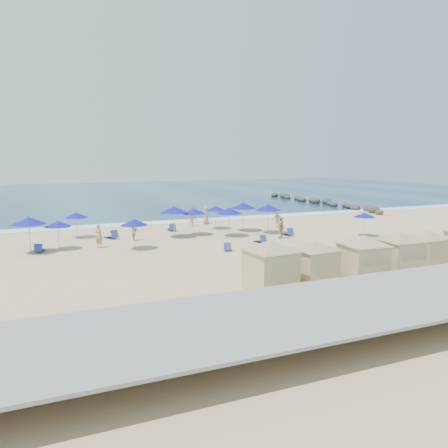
{
  "coord_description": "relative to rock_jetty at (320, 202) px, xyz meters",
  "views": [
    {
      "loc": [
        -13.75,
        -28.09,
        6.65
      ],
      "look_at": [
        -0.52,
        3.0,
        1.54
      ],
      "focal_mm": 35.0,
      "sensor_mm": 36.0,
      "label": 1
    }
  ],
  "objects": [
    {
      "name": "ground",
      "position": [
        -24.01,
        -24.9,
        -0.36
      ],
      "size": [
        160.0,
        160.0,
        0.0
      ],
      "primitive_type": "plane",
      "color": "tan",
      "rests_on": "ground"
    },
    {
      "name": "ocean",
      "position": [
        -24.01,
        30.1,
        -0.33
      ],
      "size": [
        160.0,
        80.0,
        0.06
      ],
      "primitive_type": "cube",
      "color": "#0E2F4E",
      "rests_on": "ground"
    },
    {
      "name": "surf_line",
      "position": [
        -24.01,
        -9.4,
        -0.32
      ],
      "size": [
        160.0,
        2.5,
        0.08
      ],
      "primitive_type": "cube",
      "color": "white",
      "rests_on": "ground"
    },
    {
      "name": "seawall",
      "position": [
        -24.01,
        -38.4,
        0.29
      ],
      "size": [
        160.0,
        6.1,
        1.22
      ],
      "color": "gray",
      "rests_on": "ground"
    },
    {
      "name": "rock_jetty",
      "position": [
        0.0,
        0.0,
        0.0
      ],
      "size": [
        2.56,
        26.66,
        0.96
      ],
      "color": "#2E2A27",
      "rests_on": "ground"
    },
    {
      "name": "trash_bin",
      "position": [
        -23.2,
        -28.52,
        0.06
      ],
      "size": [
        0.95,
        0.95,
        0.84
      ],
      "primitive_type": "cube",
      "rotation": [
        0.0,
        0.0,
        -0.15
      ],
      "color": "black",
      "rests_on": "ground"
    },
    {
      "name": "cabana_0",
      "position": [
        -27.3,
        -34.39,
        1.29
      ],
      "size": [
        4.59,
        4.59,
        2.89
      ],
      "color": "#C9B48A",
      "rests_on": "ground"
    },
    {
      "name": "cabana_1",
      "position": [
        -24.62,
        -34.28,
        1.16
      ],
      "size": [
        4.22,
        4.22,
        2.65
      ],
      "color": "#C9B48A",
      "rests_on": "ground"
    },
    {
      "name": "cabana_2",
      "position": [
        -21.88,
        -34.82,
        1.26
      ],
      "size": [
        4.5,
        4.5,
        2.83
      ],
      "color": "#C9B48A",
      "rests_on": "ground"
    },
    {
      "name": "cabana_3",
      "position": [
        -19.02,
        -34.53,
        1.24
      ],
      "size": [
        4.45,
        4.45,
        2.79
      ],
      "color": "#C9B48A",
      "rests_on": "ground"
    },
    {
      "name": "cabana_4",
      "position": [
        -16.4,
        -34.03,
        1.13
      ],
      "size": [
        4.13,
        4.13,
        2.6
      ],
      "color": "#C9B48A",
      "rests_on": "ground"
    },
    {
      "name": "umbrella_0",
      "position": [
        -38.52,
        -19.85,
        1.95
      ],
      "size": [
        2.34,
        2.34,
        2.66
      ],
      "color": "#A5A8AD",
      "rests_on": "ground"
    },
    {
      "name": "umbrella_1",
      "position": [
        -36.6,
        -19.41,
        1.56
      ],
      "size": [
        1.94,
        1.94,
        2.21
      ],
      "color": "#A5A8AD",
      "rests_on": "ground"
    },
    {
      "name": "umbrella_2",
      "position": [
        -34.97,
        -14.92,
        1.57
      ],
      "size": [
        1.95,
        1.95,
        2.22
      ],
      "color": "#A5A8AD",
      "rests_on": "ground"
    },
    {
      "name": "umbrella_3",
      "position": [
        -31.47,
        -21.47,
        1.66
      ],
      "size": [
        2.05,
        2.05,
        2.33
      ],
      "color": "#A5A8AD",
      "rests_on": "ground"
    },
    {
      "name": "umbrella_4",
      "position": [
        -27.39,
        -17.9,
        2.01
      ],
      "size": [
        2.4,
        2.4,
        2.73
      ],
      "color": "#A5A8AD",
      "rests_on": "ground"
    },
    {
      "name": "umbrella_5",
      "position": [
        -25.49,
        -17.46,
        1.76
      ],
      "size": [
        2.15,
        2.15,
        2.44
      ],
      "color": "#A5A8AD",
      "rests_on": "ground"
    },
    {
      "name": "umbrella_6",
      "position": [
        -22.46,
        -15.04,
        1.59
      ],
      "size": [
        1.98,
        1.98,
        2.25
      ],
      "color": "#A5A8AD",
      "rests_on": "ground"
    },
    {
      "name": "umbrella_7",
      "position": [
        -22.96,
        -19.29,
        1.86
      ],
      "size": [
        2.25,
        2.25,
        2.56
      ],
      "color": "#A5A8AD",
      "rests_on": "ground"
    },
    {
      "name": "umbrella_8",
      "position": [
        -20.62,
        -17.21,
        1.99
      ],
      "size": [
        2.39,
        2.39,
        2.72
      ],
      "color": "#A5A8AD",
      "rests_on": "ground"
    },
    {
      "name": "umbrella_9",
      "position": [
        -19.1,
        -19.14,
        1.95
      ],
      "size": [
        2.34,
        2.34,
        2.67
      ],
      "color": "#A5A8AD",
      "rests_on": "ground"
    },
    {
      "name": "umbrella_10",
      "position": [
        -12.24,
        -23.72,
        1.49
      ],
      "size": [
        1.87,
        1.87,
        2.13
      ],
      "color": "#A5A8AD",
      "rests_on": "ground"
    },
    {
      "name": "beach_chair_0",
      "position": [
        -37.97,
        -19.87,
        -0.12
      ],
      "size": [
        0.77,
        1.32,
        0.68
      ],
      "color": "navy",
      "rests_on": "ground"
    },
    {
      "name": "beach_chair_1",
      "position": [
        -32.34,
        -16.45,
        -0.09
      ],
      "size": [
        1.14,
        1.53,
        0.77
      ],
      "color": "navy",
      "rests_on": "ground"
    },
    {
      "name": "beach_chair_2",
      "position": [
        -26.65,
        -14.6,
        -0.1
      ],
      "size": [
        0.77,
        1.43,
        0.75
      ],
      "color": "navy",
      "rests_on": "ground"
    },
    {
      "name": "beach_chair_3",
      "position": [
        -25.37,
        -24.54,
        -0.14
      ],
      "size": [
        0.97,
        1.29,
        0.65
      ],
      "color": "navy",
      "rests_on": "ground"
    },
    {
      "name": "beach_chair_4",
      "position": [
        -21.77,
        -22.9,
        -0.12
      ],
      "size": [
        0.7,
        1.31,
        0.69
      ],
      "color": "navy",
      "rests_on": "ground"
    },
    {
      "name": "beach_chair_5",
      "position": [
        -18.07,
        -20.95,
        -0.12
      ],
      "size": [
        0.57,
        1.29,
        0.71
      ],
      "color": "navy",
      "rests_on": "ground"
    },
    {
      "name": "beachgoer_0",
      "position": [
        -33.8,
        -19.8,
        0.52
      ],
      "size": [
        0.75,
        0.76,
        1.77
      ],
      "primitive_type": "imported",
      "rotation": [
        0.0,
        0.0,
        2.31
      ],
      "color": "tan",
      "rests_on": "ground"
    },
    {
      "name": "beachgoer_1",
      "position": [
        -30.72,
        -17.96,
        0.42
      ],
      "size": [
        0.64,
        0.8,
        1.56
      ],
      "primitive_type": "imported",
      "rotation": [
        0.0,
        0.0,
        1.64
      ],
      "color": "tan",
      "rests_on": "ground"
    },
    {
      "name": "beachgoer_2",
      "position": [
        -19.28,
        -21.76,
        0.55
      ],
      "size": [
        1.06,
        1.09,
        1.83
      ],
      "primitive_type": "imported",
      "rotation": [
        0.0,
        0.0,
        3.96
      ],
      "color": "tan",
      "rests_on": "ground"
    },
    {
      "name": "beachgoer_3",
      "position": [
        -16.66,
        -16.54,
        0.52
      ],
      "size": [
        1.17,
        1.31,
        1.76
      ],
      "primitive_type": "imported",
      "rotation": [
        0.0,
        0.0,
        5.29
      ],
      "color": "tan",
      "rests_on": "ground"
    },
    {
      "name": "beachgoer_4",
      "position": [
        -22.26,
        -11.9,
        0.54
      ],
      "size": [
        0.94,
        1.05,
        1.8
      ],
      "primitive_type": "imported",
      "rotation": [
        0.0,
        0.0,
        1.03
      ],
      "color": "tan",
      "rests_on": "ground"
    },
    {
      "name": "beachgoer_5",
      "position": [
        -24.07,
        -12.71,
        0.43
      ],
      "size": [
        1.12,
        0.78,
        1.58
      ],
      "primitive_type": "imported",
      "rotation": [
        0.0,
        0.0,
        6.08
      ],
      "color": "tan",
      "rests_on": "ground"
    }
  ]
}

